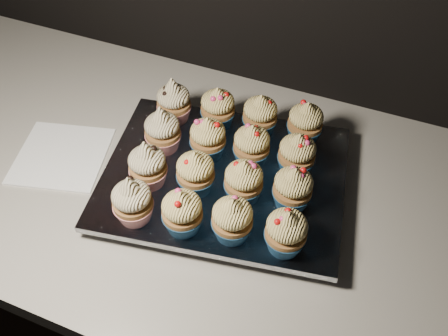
{
  "coord_description": "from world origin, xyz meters",
  "views": [
    {
      "loc": [
        0.18,
        1.19,
        1.57
      ],
      "look_at": [
        -0.03,
        1.7,
        0.95
      ],
      "focal_mm": 40.0,
      "sensor_mm": 36.0,
      "label": 1
    }
  ],
  "objects": [
    {
      "name": "cupcake_3",
      "position": [
        0.11,
        1.6,
        0.97
      ],
      "size": [
        0.06,
        0.06,
        0.08
      ],
      "color": "navy",
      "rests_on": "foil_lining"
    },
    {
      "name": "napkin",
      "position": [
        -0.33,
        1.65,
        0.9
      ],
      "size": [
        0.19,
        0.19,
        0.0
      ],
      "primitive_type": "cube",
      "rotation": [
        0.0,
        0.0,
        0.25
      ],
      "color": "white",
      "rests_on": "worktop"
    },
    {
      "name": "cupcake_2",
      "position": [
        0.03,
        1.59,
        0.97
      ],
      "size": [
        0.06,
        0.06,
        0.08
      ],
      "color": "navy",
      "rests_on": "foil_lining"
    },
    {
      "name": "cupcake_13",
      "position": [
        -0.09,
        1.81,
        0.97
      ],
      "size": [
        0.06,
        0.06,
        0.08
      ],
      "color": "navy",
      "rests_on": "foil_lining"
    },
    {
      "name": "worktop",
      "position": [
        0.0,
        1.7,
        0.88
      ],
      "size": [
        2.44,
        0.64,
        0.04
      ],
      "primitive_type": "cube",
      "color": "beige",
      "rests_on": "cabinet"
    },
    {
      "name": "foil_lining",
      "position": [
        -0.03,
        1.7,
        0.93
      ],
      "size": [
        0.45,
        0.38,
        0.01
      ],
      "primitive_type": "cube",
      "rotation": [
        0.0,
        0.0,
        0.17
      ],
      "color": "silver",
      "rests_on": "baking_tray"
    },
    {
      "name": "cupcake_15",
      "position": [
        0.07,
        1.83,
        0.97
      ],
      "size": [
        0.06,
        0.06,
        0.08
      ],
      "color": "navy",
      "rests_on": "foil_lining"
    },
    {
      "name": "cupcake_11",
      "position": [
        0.08,
        1.75,
        0.97
      ],
      "size": [
        0.06,
        0.06,
        0.08
      ],
      "color": "navy",
      "rests_on": "foil_lining"
    },
    {
      "name": "cupcake_9",
      "position": [
        -0.07,
        1.73,
        0.97
      ],
      "size": [
        0.06,
        0.06,
        0.08
      ],
      "color": "navy",
      "rests_on": "foil_lining"
    },
    {
      "name": "cupcake_10",
      "position": [
        0.0,
        1.75,
        0.97
      ],
      "size": [
        0.06,
        0.06,
        0.08
      ],
      "color": "navy",
      "rests_on": "foil_lining"
    },
    {
      "name": "cupcake_14",
      "position": [
        -0.01,
        1.82,
        0.97
      ],
      "size": [
        0.06,
        0.06,
        0.08
      ],
      "color": "navy",
      "rests_on": "foil_lining"
    },
    {
      "name": "cupcake_7",
      "position": [
        0.09,
        1.68,
        0.97
      ],
      "size": [
        0.06,
        0.06,
        0.08
      ],
      "color": "navy",
      "rests_on": "foil_lining"
    },
    {
      "name": "cupcake_5",
      "position": [
        -0.06,
        1.66,
        0.97
      ],
      "size": [
        0.06,
        0.06,
        0.08
      ],
      "color": "navy",
      "rests_on": "foil_lining"
    },
    {
      "name": "cupcake_6",
      "position": [
        0.02,
        1.67,
        0.97
      ],
      "size": [
        0.06,
        0.06,
        0.08
      ],
      "color": "navy",
      "rests_on": "foil_lining"
    },
    {
      "name": "baking_tray",
      "position": [
        -0.03,
        1.7,
        0.91
      ],
      "size": [
        0.41,
        0.34,
        0.02
      ],
      "primitive_type": "cube",
      "rotation": [
        0.0,
        0.0,
        0.17
      ],
      "color": "black",
      "rests_on": "worktop"
    },
    {
      "name": "cupcake_12",
      "position": [
        -0.17,
        1.79,
        0.97
      ],
      "size": [
        0.06,
        0.06,
        0.1
      ],
      "color": "#B21822",
      "rests_on": "foil_lining"
    },
    {
      "name": "cupcake_4",
      "position": [
        -0.14,
        1.64,
        0.97
      ],
      "size": [
        0.06,
        0.06,
        0.1
      ],
      "color": "#B21822",
      "rests_on": "foil_lining"
    },
    {
      "name": "cupcake_8",
      "position": [
        -0.15,
        1.72,
        0.97
      ],
      "size": [
        0.06,
        0.06,
        0.1
      ],
      "color": "#B21822",
      "rests_on": "foil_lining"
    },
    {
      "name": "cabinet",
      "position": [
        0.0,
        1.7,
        0.43
      ],
      "size": [
        2.4,
        0.6,
        0.86
      ],
      "primitive_type": "cube",
      "color": "black",
      "rests_on": "ground"
    },
    {
      "name": "cupcake_1",
      "position": [
        -0.04,
        1.58,
        0.97
      ],
      "size": [
        0.06,
        0.06,
        0.08
      ],
      "color": "navy",
      "rests_on": "foil_lining"
    },
    {
      "name": "cupcake_0",
      "position": [
        -0.12,
        1.57,
        0.97
      ],
      "size": [
        0.06,
        0.06,
        0.1
      ],
      "color": "#B21822",
      "rests_on": "foil_lining"
    }
  ]
}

